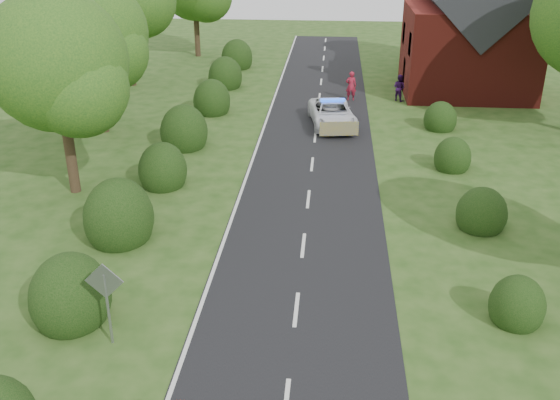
# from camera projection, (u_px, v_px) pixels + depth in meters

# --- Properties ---
(road) EXTENTS (6.00, 70.00, 0.02)m
(road) POSITION_uv_depth(u_px,v_px,m) (311.00, 172.00, 28.71)
(road) COLOR black
(road) RESTS_ON ground
(road_markings) EXTENTS (4.96, 70.00, 0.01)m
(road_markings) POSITION_uv_depth(u_px,v_px,m) (272.00, 189.00, 26.95)
(road_markings) COLOR white
(road_markings) RESTS_ON road
(hedgerow_left) EXTENTS (2.75, 50.41, 3.00)m
(hedgerow_left) POSITION_uv_depth(u_px,v_px,m) (152.00, 181.00, 25.92)
(hedgerow_left) COLOR black
(hedgerow_left) RESTS_ON ground
(hedgerow_right) EXTENTS (2.10, 45.78, 2.10)m
(hedgerow_right) POSITION_uv_depth(u_px,v_px,m) (475.00, 201.00, 24.54)
(hedgerow_right) COLOR black
(hedgerow_right) RESTS_ON ground
(tree_left_a) EXTENTS (5.74, 5.60, 8.38)m
(tree_left_a) POSITION_uv_depth(u_px,v_px,m) (62.00, 68.00, 24.40)
(tree_left_a) COLOR #332316
(tree_left_a) RESTS_ON ground
(tree_left_b) EXTENTS (5.74, 5.60, 8.07)m
(tree_left_b) POSITION_uv_depth(u_px,v_px,m) (98.00, 38.00, 31.88)
(tree_left_b) COLOR #332316
(tree_left_b) RESTS_ON ground
(road_sign) EXTENTS (1.06, 0.08, 2.53)m
(road_sign) POSITION_uv_depth(u_px,v_px,m) (106.00, 292.00, 16.65)
(road_sign) COLOR gray
(road_sign) RESTS_ON ground
(house) EXTENTS (8.00, 7.40, 9.17)m
(house) POSITION_uv_depth(u_px,v_px,m) (470.00, 35.00, 39.95)
(house) COLOR maroon
(house) RESTS_ON ground
(police_van) EXTENTS (3.02, 5.28, 1.52)m
(police_van) POSITION_uv_depth(u_px,v_px,m) (332.00, 114.00, 34.80)
(police_van) COLOR white
(police_van) RESTS_ON ground
(pedestrian_red) EXTENTS (0.68, 0.45, 1.86)m
(pedestrian_red) POSITION_uv_depth(u_px,v_px,m) (351.00, 86.00, 39.42)
(pedestrian_red) COLOR #A21B31
(pedestrian_red) RESTS_ON ground
(pedestrian_purple) EXTENTS (1.03, 1.00, 1.68)m
(pedestrian_purple) POSITION_uv_depth(u_px,v_px,m) (399.00, 88.00, 39.39)
(pedestrian_purple) COLOR #361250
(pedestrian_purple) RESTS_ON ground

